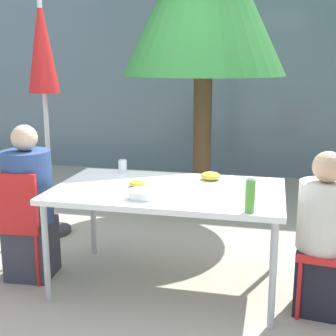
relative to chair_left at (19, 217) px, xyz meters
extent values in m
plane|color=#B2A893|center=(1.12, 0.16, -0.51)|extent=(24.00, 24.00, 0.00)
cube|color=slate|center=(1.12, 3.94, 0.99)|extent=(10.00, 0.20, 3.00)
cube|color=white|center=(1.12, 0.16, 0.23)|extent=(1.65, 0.98, 0.04)
cylinder|color=#B7B7B7|center=(0.35, -0.27, -0.15)|extent=(0.04, 0.04, 0.72)
cylinder|color=#B7B7B7|center=(1.89, -0.27, -0.15)|extent=(0.04, 0.04, 0.72)
cylinder|color=#B7B7B7|center=(0.35, 0.60, -0.15)|extent=(0.04, 0.04, 0.72)
cylinder|color=#B7B7B7|center=(1.89, 0.60, -0.15)|extent=(0.04, 0.04, 0.72)
cube|color=red|center=(-0.01, 0.08, -0.08)|extent=(0.43, 0.43, 0.04)
cube|color=red|center=(0.01, -0.10, 0.15)|extent=(0.40, 0.07, 0.42)
cylinder|color=red|center=(-0.19, 0.24, -0.31)|extent=(0.03, 0.03, 0.41)
cylinder|color=red|center=(0.15, 0.26, -0.31)|extent=(0.03, 0.03, 0.41)
cylinder|color=red|center=(0.18, -0.08, -0.31)|extent=(0.03, 0.03, 0.41)
cube|color=#383842|center=(0.04, 0.08, -0.29)|extent=(0.36, 0.36, 0.45)
cylinder|color=navy|center=(0.04, 0.08, 0.22)|extent=(0.37, 0.37, 0.55)
sphere|color=beige|center=(0.04, 0.08, 0.59)|extent=(0.20, 0.20, 0.20)
cube|color=red|center=(2.25, 0.02, -0.08)|extent=(0.45, 0.45, 0.04)
cube|color=red|center=(2.27, 0.20, 0.15)|extent=(0.40, 0.09, 0.42)
cylinder|color=red|center=(2.06, -0.12, -0.31)|extent=(0.03, 0.03, 0.41)
cylinder|color=red|center=(2.10, 0.21, -0.31)|extent=(0.03, 0.03, 0.41)
cube|color=black|center=(2.20, 0.03, -0.29)|extent=(0.35, 0.35, 0.45)
cylinder|color=beige|center=(2.20, 0.03, 0.16)|extent=(0.35, 0.35, 0.45)
sphere|color=tan|center=(2.20, 0.03, 0.49)|extent=(0.20, 0.20, 0.20)
cylinder|color=#333333|center=(-0.24, 0.98, -0.49)|extent=(0.36, 0.36, 0.05)
cylinder|color=#BCBCBC|center=(-0.24, 0.98, 0.62)|extent=(0.04, 0.04, 2.26)
cone|color=red|center=(-0.24, 0.98, 1.30)|extent=(0.29, 0.29, 0.88)
cylinder|color=white|center=(1.39, 0.42, 0.26)|extent=(0.28, 0.28, 0.01)
ellipsoid|color=gold|center=(1.39, 0.42, 0.29)|extent=(0.15, 0.15, 0.06)
cylinder|color=white|center=(0.90, 0.11, 0.26)|extent=(0.22, 0.22, 0.01)
ellipsoid|color=gold|center=(0.90, 0.11, 0.29)|extent=(0.12, 0.12, 0.05)
cylinder|color=#51A338|center=(1.73, -0.27, 0.35)|extent=(0.06, 0.06, 0.20)
cylinder|color=white|center=(1.73, -0.27, 0.46)|extent=(0.04, 0.04, 0.02)
cylinder|color=white|center=(0.65, 0.54, 0.30)|extent=(0.07, 0.07, 0.11)
cylinder|color=white|center=(1.01, -0.12, 0.28)|extent=(0.19, 0.19, 0.06)
cylinder|color=brown|center=(1.08, 2.01, 0.24)|extent=(0.20, 0.20, 1.51)
camera|label=1|loc=(1.85, -3.02, 1.14)|focal=50.00mm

